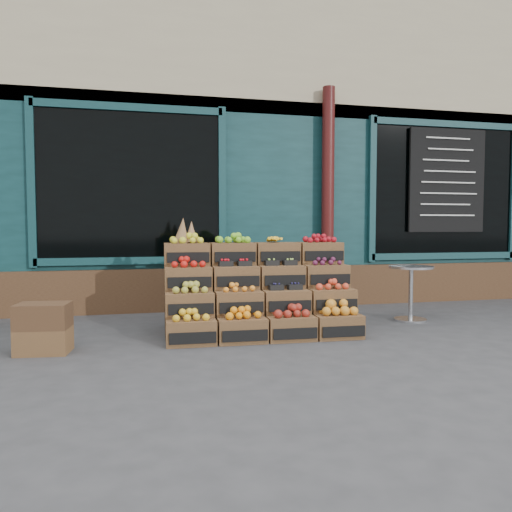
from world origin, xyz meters
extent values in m
plane|color=#3A3A3C|center=(0.00, 0.00, 0.00)|extent=(60.00, 60.00, 0.00)
cube|color=#11373A|center=(0.00, 5.20, 2.40)|extent=(12.00, 6.00, 4.80)
cube|color=#C1B28C|center=(0.00, 2.28, 3.80)|extent=(12.00, 0.18, 2.00)
cube|color=#11373A|center=(0.00, 2.25, 1.50)|extent=(12.00, 0.12, 3.00)
cube|color=#49301D|center=(0.00, 2.18, 0.30)|extent=(12.00, 0.18, 0.60)
cube|color=black|center=(-1.60, 2.18, 1.75)|extent=(2.40, 0.06, 2.00)
cube|color=black|center=(3.20, 2.18, 1.75)|extent=(2.40, 0.06, 2.00)
cylinder|color=#43100F|center=(1.20, 2.05, 1.60)|extent=(0.18, 0.18, 3.20)
cube|color=black|center=(3.20, 2.10, 1.90)|extent=(1.30, 0.04, 1.60)
cube|color=brown|center=(-1.00, 0.16, 0.13)|extent=(0.51, 0.37, 0.25)
cube|color=black|center=(-1.01, -0.02, 0.10)|extent=(0.46, 0.03, 0.11)
cube|color=gold|center=(-1.00, 0.16, 0.29)|extent=(0.41, 0.28, 0.08)
cube|color=brown|center=(-0.49, 0.14, 0.13)|extent=(0.51, 0.37, 0.25)
cube|color=black|center=(-0.49, -0.04, 0.10)|extent=(0.46, 0.03, 0.11)
cube|color=orange|center=(-0.49, 0.14, 0.29)|extent=(0.41, 0.28, 0.09)
cube|color=brown|center=(0.03, 0.12, 0.13)|extent=(0.51, 0.37, 0.25)
cube|color=black|center=(0.03, -0.06, 0.10)|extent=(0.46, 0.03, 0.11)
cube|color=maroon|center=(0.03, 0.12, 0.30)|extent=(0.41, 0.28, 0.10)
cube|color=brown|center=(0.55, 0.10, 0.13)|extent=(0.51, 0.37, 0.25)
cube|color=black|center=(0.55, -0.08, 0.10)|extent=(0.46, 0.03, 0.11)
cube|color=orange|center=(0.55, 0.10, 0.31)|extent=(0.41, 0.28, 0.12)
cube|color=brown|center=(-1.00, 0.37, 0.38)|extent=(0.51, 0.37, 0.25)
cube|color=black|center=(-1.00, 0.19, 0.35)|extent=(0.46, 0.03, 0.11)
cube|color=#9C9735|center=(-1.00, 0.37, 0.54)|extent=(0.41, 0.28, 0.08)
cube|color=brown|center=(-0.48, 0.35, 0.38)|extent=(0.51, 0.37, 0.25)
cube|color=black|center=(-0.48, 0.17, 0.35)|extent=(0.46, 0.03, 0.11)
cube|color=orange|center=(-0.48, 0.35, 0.53)|extent=(0.41, 0.28, 0.07)
cube|color=brown|center=(0.04, 0.33, 0.38)|extent=(0.51, 0.37, 0.25)
cube|color=black|center=(0.03, 0.15, 0.35)|extent=(0.46, 0.03, 0.11)
cube|color=navy|center=(0.04, 0.33, 0.51)|extent=(0.41, 0.28, 0.03)
cube|color=brown|center=(0.56, 0.31, 0.38)|extent=(0.51, 0.37, 0.25)
cube|color=black|center=(0.55, 0.13, 0.35)|extent=(0.46, 0.03, 0.11)
cube|color=red|center=(0.56, 0.31, 0.54)|extent=(0.41, 0.28, 0.08)
cube|color=brown|center=(-0.99, 0.59, 0.63)|extent=(0.51, 0.37, 0.25)
cube|color=black|center=(-1.00, 0.40, 0.60)|extent=(0.46, 0.03, 0.11)
cube|color=red|center=(-0.99, 0.59, 0.79)|extent=(0.41, 0.28, 0.08)
cube|color=brown|center=(-0.47, 0.57, 0.63)|extent=(0.51, 0.37, 0.25)
cube|color=black|center=(-0.48, 0.38, 0.60)|extent=(0.46, 0.03, 0.11)
cube|color=red|center=(-0.47, 0.57, 0.77)|extent=(0.41, 0.28, 0.03)
cube|color=brown|center=(0.05, 0.55, 0.63)|extent=(0.51, 0.37, 0.25)
cube|color=black|center=(0.04, 0.36, 0.60)|extent=(0.46, 0.03, 0.11)
cube|color=#ACD354|center=(0.05, 0.55, 0.77)|extent=(0.41, 0.28, 0.03)
cube|color=brown|center=(0.57, 0.53, 0.63)|extent=(0.51, 0.37, 0.25)
cube|color=black|center=(0.56, 0.34, 0.60)|extent=(0.46, 0.03, 0.11)
cube|color=#511936|center=(0.57, 0.53, 0.78)|extent=(0.41, 0.28, 0.06)
cube|color=brown|center=(-0.98, 0.80, 0.88)|extent=(0.51, 0.37, 0.25)
cube|color=black|center=(-0.99, 0.61, 0.85)|extent=(0.46, 0.03, 0.11)
cube|color=gold|center=(-0.98, 0.80, 1.04)|extent=(0.41, 0.28, 0.08)
cube|color=brown|center=(-0.46, 0.78, 0.88)|extent=(0.51, 0.37, 0.25)
cube|color=black|center=(-0.47, 0.59, 0.85)|extent=(0.46, 0.03, 0.11)
cube|color=#71BD27|center=(-0.46, 0.78, 1.04)|extent=(0.41, 0.28, 0.08)
cube|color=brown|center=(0.06, 0.76, 0.88)|extent=(0.51, 0.37, 0.25)
cube|color=black|center=(0.05, 0.57, 0.85)|extent=(0.46, 0.03, 0.11)
cube|color=yellow|center=(0.06, 0.76, 1.04)|extent=(0.41, 0.28, 0.08)
cube|color=brown|center=(0.58, 0.74, 0.88)|extent=(0.51, 0.37, 0.25)
cube|color=black|center=(0.57, 0.55, 0.85)|extent=(0.46, 0.03, 0.11)
cube|color=maroon|center=(0.58, 0.74, 1.04)|extent=(0.41, 0.28, 0.07)
cube|color=#49301D|center=(-0.22, 0.34, 0.13)|extent=(2.07, 0.42, 0.25)
cube|color=#49301D|center=(-0.21, 0.56, 0.25)|extent=(2.07, 0.42, 0.50)
cube|color=#49301D|center=(-0.20, 0.77, 0.38)|extent=(2.07, 0.42, 0.75)
cone|color=olive|center=(-1.03, 0.80, 1.15)|extent=(0.17, 0.17, 0.29)
cone|color=olive|center=(-0.92, 0.84, 1.13)|extent=(0.15, 0.15, 0.25)
cube|color=brown|center=(-2.39, 0.12, 0.12)|extent=(0.51, 0.38, 0.24)
cube|color=#49301D|center=(-2.39, 0.12, 0.35)|extent=(0.51, 0.38, 0.24)
cylinder|color=silver|center=(1.81, 0.76, 0.01)|extent=(0.40, 0.40, 0.03)
cylinder|color=silver|center=(1.81, 0.76, 0.34)|extent=(0.06, 0.06, 0.66)
cylinder|color=silver|center=(1.81, 0.76, 0.68)|extent=(0.55, 0.55, 0.03)
imported|color=#1E6A32|center=(-1.35, 2.68, 0.92)|extent=(0.68, 0.45, 1.83)
camera|label=1|loc=(-1.51, -4.84, 1.20)|focal=35.00mm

